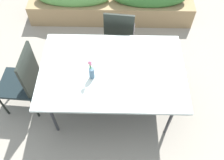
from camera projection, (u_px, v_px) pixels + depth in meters
ground_plane at (108, 98)px, 3.45m from camera, size 12.00×12.00×0.00m
dining_table at (112, 72)px, 2.81m from camera, size 1.66×1.10×0.76m
chair_end_left at (23, 79)px, 2.97m from camera, size 0.48×0.48×1.00m
chair_far_side at (119, 33)px, 3.42m from camera, size 0.46×0.46×0.96m
flower_vase at (91, 71)px, 2.62m from camera, size 0.06×0.06×0.29m
planter_box at (112, 3)px, 4.16m from camera, size 2.79×0.49×0.69m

